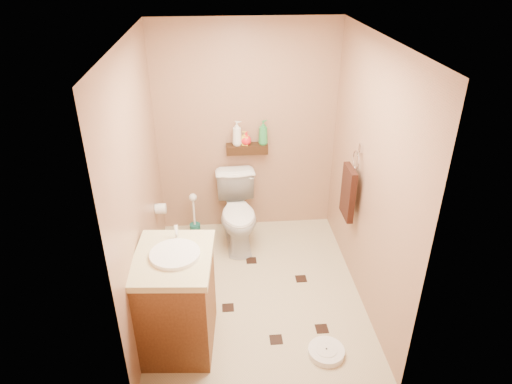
{
  "coord_description": "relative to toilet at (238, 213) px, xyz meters",
  "views": [
    {
      "loc": [
        -0.3,
        -3.5,
        3.0
      ],
      "look_at": [
        0.02,
        0.25,
        0.97
      ],
      "focal_mm": 32.0,
      "sensor_mm": 36.0,
      "label": 1
    }
  ],
  "objects": [
    {
      "name": "wall_front",
      "position": [
        0.12,
        -2.08,
        0.8
      ],
      "size": [
        2.0,
        0.04,
        2.4
      ],
      "primitive_type": "cube",
      "color": "#A57B5E",
      "rests_on": "ground"
    },
    {
      "name": "bottle_b",
      "position": [
        0.11,
        0.34,
        0.75
      ],
      "size": [
        0.09,
        0.09,
        0.15
      ],
      "primitive_type": "imported",
      "rotation": [
        0.0,
        0.0,
        4.46
      ],
      "color": "yellow",
      "rests_on": "wall_shelf"
    },
    {
      "name": "bottle_c",
      "position": [
        0.12,
        0.34,
        0.75
      ],
      "size": [
        0.15,
        0.15,
        0.15
      ],
      "primitive_type": "imported",
      "rotation": [
        0.0,
        0.0,
        1.9
      ],
      "color": "red",
      "rests_on": "wall_shelf"
    },
    {
      "name": "toilet",
      "position": [
        0.0,
        0.0,
        0.0
      ],
      "size": [
        0.48,
        0.8,
        0.79
      ],
      "primitive_type": "imported",
      "rotation": [
        0.0,
        0.0,
        0.05
      ],
      "color": "white",
      "rests_on": "ground"
    },
    {
      "name": "bottle_a",
      "position": [
        0.02,
        0.34,
        0.81
      ],
      "size": [
        0.13,
        0.13,
        0.28
      ],
      "primitive_type": "imported",
      "rotation": [
        0.0,
        0.0,
        1.33
      ],
      "color": "white",
      "rests_on": "wall_shelf"
    },
    {
      "name": "wall_back",
      "position": [
        0.12,
        0.42,
        0.8
      ],
      "size": [
        2.0,
        0.04,
        2.4
      ],
      "primitive_type": "cube",
      "color": "#A57B5E",
      "rests_on": "ground"
    },
    {
      "name": "bottle_d",
      "position": [
        0.3,
        0.34,
        0.81
      ],
      "size": [
        0.14,
        0.14,
        0.27
      ],
      "primitive_type": "imported",
      "rotation": [
        0.0,
        0.0,
        2.09
      ],
      "color": "#2E8C46",
      "rests_on": "wall_shelf"
    },
    {
      "name": "vanity",
      "position": [
        -0.57,
        -1.43,
        0.07
      ],
      "size": [
        0.66,
        0.78,
        1.04
      ],
      "rotation": [
        0.0,
        0.0,
        -0.08
      ],
      "color": "brown",
      "rests_on": "ground"
    },
    {
      "name": "towel_ring",
      "position": [
        1.04,
        -0.58,
        0.55
      ],
      "size": [
        0.12,
        0.3,
        0.76
      ],
      "color": "silver",
      "rests_on": "wall_right"
    },
    {
      "name": "bathroom_scale",
      "position": [
        0.64,
        -1.69,
        -0.37
      ],
      "size": [
        0.37,
        0.37,
        0.06
      ],
      "rotation": [
        0.0,
        0.0,
        -0.25
      ],
      "color": "white",
      "rests_on": "ground"
    },
    {
      "name": "toilet_brush",
      "position": [
        -0.5,
        0.22,
        -0.21
      ],
      "size": [
        0.12,
        0.12,
        0.54
      ],
      "color": "#186056",
      "rests_on": "ground"
    },
    {
      "name": "wall_left",
      "position": [
        -0.88,
        -0.83,
        0.8
      ],
      "size": [
        0.04,
        2.5,
        2.4
      ],
      "primitive_type": "cube",
      "color": "#A57B5E",
      "rests_on": "ground"
    },
    {
      "name": "ceiling",
      "position": [
        0.12,
        -0.83,
        2.0
      ],
      "size": [
        2.0,
        2.5,
        0.02
      ],
      "primitive_type": "cube",
      "color": "silver",
      "rests_on": "wall_back"
    },
    {
      "name": "wall_shelf",
      "position": [
        0.12,
        0.34,
        0.62
      ],
      "size": [
        0.46,
        0.14,
        0.1
      ],
      "primitive_type": "cube",
      "color": "#3A1F0F",
      "rests_on": "wall_back"
    },
    {
      "name": "toilet_paper",
      "position": [
        -0.82,
        -0.18,
        0.2
      ],
      "size": [
        0.12,
        0.11,
        0.12
      ],
      "color": "white",
      "rests_on": "wall_left"
    },
    {
      "name": "wall_right",
      "position": [
        1.12,
        -0.83,
        0.8
      ],
      "size": [
        0.04,
        2.5,
        2.4
      ],
      "primitive_type": "cube",
      "color": "#A57B5E",
      "rests_on": "ground"
    },
    {
      "name": "floor_accents",
      "position": [
        0.18,
        -0.9,
        -0.39
      ],
      "size": [
        1.16,
        1.25,
        0.01
      ],
      "color": "black",
      "rests_on": "ground"
    },
    {
      "name": "ground",
      "position": [
        0.12,
        -0.83,
        -0.4
      ],
      "size": [
        2.5,
        2.5,
        0.0
      ],
      "primitive_type": "plane",
      "color": "#C6B991",
      "rests_on": "ground"
    }
  ]
}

